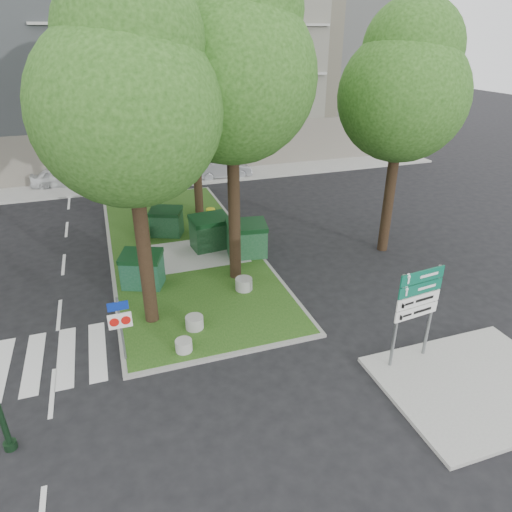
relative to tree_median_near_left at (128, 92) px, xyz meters
name	(u,v)px	position (x,y,z in m)	size (l,w,h in m)	color
ground	(214,358)	(1.41, -2.56, -7.32)	(120.00, 120.00, 0.00)	black
median_island	(182,247)	(1.91, 5.44, -7.26)	(6.00, 16.00, 0.12)	#1C4915
median_kerb	(182,247)	(1.91, 5.44, -7.27)	(6.30, 16.30, 0.10)	gray
sidewalk_corner	(476,385)	(7.91, -6.06, -7.26)	(5.00, 4.00, 0.12)	#999993
building_sidewalk	(144,183)	(1.41, 15.94, -7.26)	(42.00, 3.00, 0.12)	#999993
zebra_crossing	(82,353)	(-2.34, -1.06, -7.31)	(5.00, 3.00, 0.01)	silver
apartment_building	(120,44)	(1.41, 23.44, 0.68)	(41.00, 12.00, 16.00)	tan
tree_median_near_left	(128,92)	(0.00, 0.00, 0.00)	(5.20, 5.20, 10.53)	black
tree_median_near_right	(233,59)	(3.50, 2.00, 0.67)	(5.60, 5.60, 11.46)	black
tree_median_mid	(129,82)	(0.50, 6.50, -0.34)	(4.80, 4.80, 9.99)	black
tree_median_far	(191,43)	(3.70, 9.50, 1.00)	(5.80, 5.80, 11.93)	black
tree_street_right	(405,84)	(10.50, 2.50, -0.33)	(5.00, 5.00, 10.06)	black
dumpster_a	(142,270)	(-0.09, 2.36, -6.53)	(1.78, 1.53, 1.39)	#103B25
dumpster_b	(166,222)	(1.51, 6.92, -6.55)	(1.72, 1.50, 1.34)	#113A1C
dumpster_c	(210,232)	(3.11, 4.84, -6.47)	(1.76, 1.33, 1.53)	black
dumpster_d	(247,239)	(4.41, 3.61, -6.46)	(1.80, 1.38, 1.54)	#133F20
bollard_left	(184,345)	(0.61, -2.06, -7.01)	(0.51, 0.51, 0.36)	#9F9F9A
bollard_right	(244,284)	(3.41, 0.85, -6.97)	(0.63, 0.63, 0.45)	gray
bollard_mid	(194,322)	(1.16, -1.00, -6.99)	(0.58, 0.58, 0.42)	gray
litter_bin	(211,216)	(3.80, 7.60, -6.80)	(0.45, 0.45, 0.79)	gold
traffic_sign_pole	(120,322)	(-1.09, -1.87, -5.90)	(0.66, 0.07, 2.20)	slate
directional_sign	(417,302)	(6.74, -4.56, -5.23)	(1.48, 0.24, 2.96)	slate
car_white	(62,177)	(-3.46, 16.94, -6.69)	(1.49, 3.70, 1.26)	silver
car_silver	(223,169)	(6.60, 15.57, -6.70)	(1.30, 3.72, 1.22)	gray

